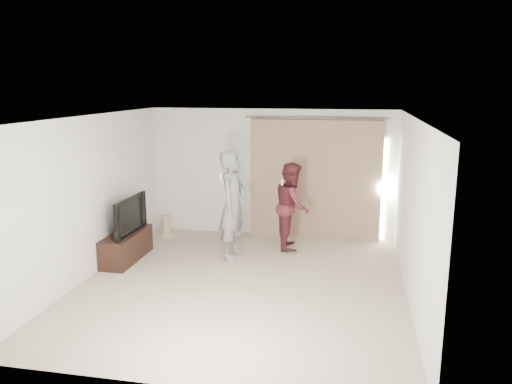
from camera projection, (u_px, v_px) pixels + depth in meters
floor at (241, 285)px, 7.80m from camera, size 5.50×5.50×0.00m
wall_back at (271, 173)px, 10.16m from camera, size 5.00×0.04×2.60m
wall_left at (89, 197)px, 7.99m from camera, size 0.04×5.50×2.60m
ceiling at (240, 118)px, 7.25m from camera, size 5.00×5.50×0.01m
curtain at (315, 180)px, 9.94m from camera, size 2.80×0.11×2.46m
tv_console at (127, 246)px, 8.88m from camera, size 0.45×1.30×0.50m
tv at (125, 215)px, 8.76m from camera, size 0.17×1.14×0.65m
scratching_post at (166, 228)px, 10.31m from camera, size 0.32×0.32×0.43m
person_man at (233, 205)px, 8.86m from camera, size 0.57×0.78×1.95m
person_woman at (292, 206)px, 9.44m from camera, size 0.73×0.88×1.65m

